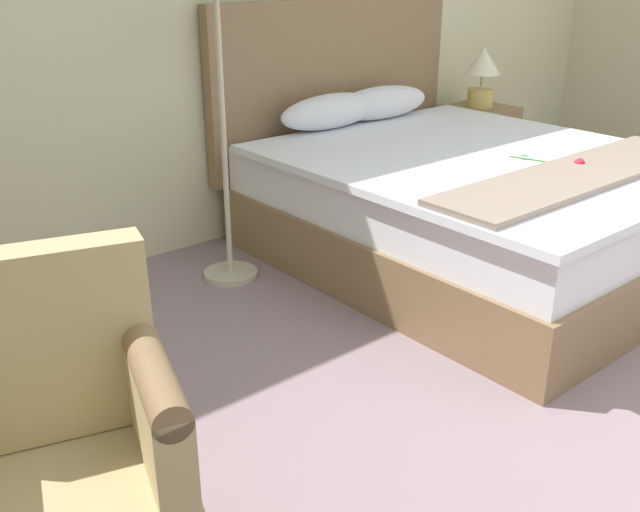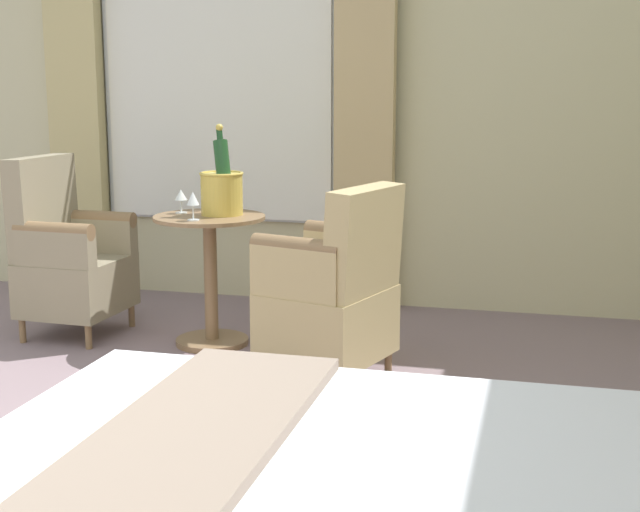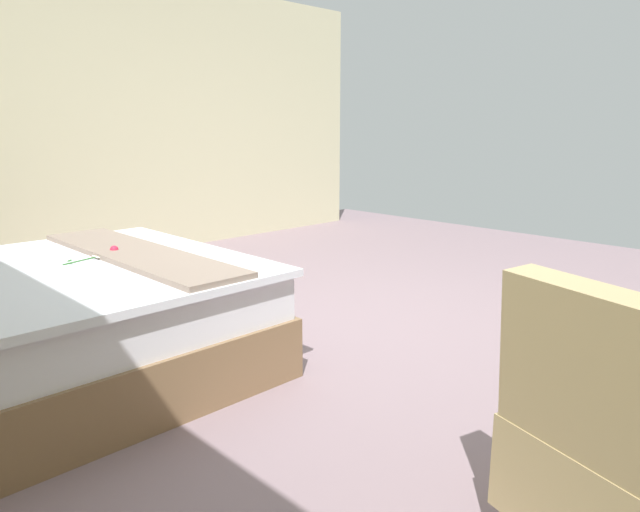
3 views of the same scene
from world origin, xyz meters
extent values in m
cube|color=beige|center=(-3.39, 0.00, 1.42)|extent=(0.12, 6.28, 2.84)
cube|color=white|center=(-3.31, 0.00, 1.38)|extent=(0.02, 1.55, 1.75)
cube|color=white|center=(-3.28, 0.00, 1.38)|extent=(0.02, 1.48, 1.71)
cube|color=tan|center=(-3.23, 0.96, 1.30)|extent=(0.10, 0.36, 2.60)
cube|color=#CAB97F|center=(-3.23, -0.96, 1.30)|extent=(0.10, 0.36, 2.60)
cube|color=gray|center=(0.68, 1.32, 0.62)|extent=(1.73, 0.39, 0.03)
cylinder|color=olive|center=(-2.25, 0.34, 0.01)|extent=(0.39, 0.39, 0.03)
cylinder|color=olive|center=(-2.25, 0.34, 0.34)|extent=(0.07, 0.07, 0.67)
cylinder|color=olive|center=(-2.25, 0.34, 0.68)|extent=(0.58, 0.58, 0.02)
cylinder|color=gold|center=(-2.30, 0.39, 0.80)|extent=(0.22, 0.22, 0.22)
torus|color=gold|center=(-2.30, 0.39, 0.91)|extent=(0.23, 0.23, 0.02)
cylinder|color=white|center=(-2.30, 0.39, 0.89)|extent=(0.19, 0.19, 0.03)
cylinder|color=#1E4723|center=(-2.28, 0.41, 0.95)|extent=(0.13, 0.12, 0.29)
cylinder|color=#193D1E|center=(-2.31, 0.38, 1.11)|extent=(0.05, 0.04, 0.08)
sphere|color=gold|center=(-2.31, 0.38, 1.15)|extent=(0.04, 0.04, 0.04)
cylinder|color=white|center=(-2.30, 0.16, 0.70)|extent=(0.06, 0.06, 0.01)
cylinder|color=white|center=(-2.30, 0.16, 0.73)|extent=(0.01, 0.01, 0.07)
cone|color=white|center=(-2.30, 0.16, 0.79)|extent=(0.07, 0.07, 0.06)
cylinder|color=white|center=(-2.07, 0.32, 0.70)|extent=(0.06, 0.06, 0.01)
cylinder|color=white|center=(-2.07, 0.32, 0.74)|extent=(0.01, 0.01, 0.07)
cone|color=white|center=(-2.07, 0.32, 0.81)|extent=(0.06, 0.06, 0.07)
cylinder|color=olive|center=(-2.13, 0.94, 0.05)|extent=(0.04, 0.04, 0.11)
cylinder|color=olive|center=(-1.68, 0.81, 0.05)|extent=(0.04, 0.04, 0.11)
cylinder|color=olive|center=(-2.02, 1.33, 0.05)|extent=(0.04, 0.04, 0.11)
cylinder|color=olive|center=(-1.56, 1.19, 0.05)|extent=(0.04, 0.04, 0.11)
cube|color=tan|center=(-1.85, 1.07, 0.27)|extent=(0.67, 0.63, 0.33)
cube|color=tan|center=(-1.79, 1.25, 0.67)|extent=(0.55, 0.29, 0.49)
cube|color=tan|center=(-2.07, 1.11, 0.55)|extent=(0.22, 0.45, 0.23)
cylinder|color=olive|center=(-2.07, 1.11, 0.66)|extent=(0.22, 0.45, 0.09)
cube|color=tan|center=(-1.64, 0.98, 0.55)|extent=(0.22, 0.45, 0.23)
cylinder|color=olive|center=(-1.64, 0.98, 0.66)|extent=(0.22, 0.45, 0.09)
cylinder|color=olive|center=(-2.00, -0.26, 0.07)|extent=(0.04, 0.04, 0.13)
cylinder|color=olive|center=(-2.47, -0.24, 0.07)|extent=(0.04, 0.04, 0.13)
cylinder|color=olive|center=(-2.02, -0.66, 0.07)|extent=(0.04, 0.04, 0.13)
cylinder|color=olive|center=(-2.48, -0.64, 0.07)|extent=(0.04, 0.04, 0.13)
cube|color=gray|center=(-2.24, -0.45, 0.28)|extent=(0.56, 0.50, 0.29)
cube|color=gray|center=(-2.25, -0.64, 0.70)|extent=(0.52, 0.15, 0.56)
cube|color=gray|center=(-2.02, -0.44, 0.52)|extent=(0.11, 0.45, 0.19)
cylinder|color=olive|center=(-2.02, -0.44, 0.62)|extent=(0.11, 0.45, 0.09)
cube|color=gray|center=(-2.46, -0.42, 0.52)|extent=(0.11, 0.45, 0.19)
cylinder|color=olive|center=(-2.46, -0.42, 0.62)|extent=(0.11, 0.45, 0.09)
camera|label=1|loc=(-2.24, -0.34, 1.54)|focal=40.00mm
camera|label=2|loc=(2.06, 2.03, 1.36)|focal=50.00mm
camera|label=3|loc=(-2.32, 2.79, 1.33)|focal=32.00mm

